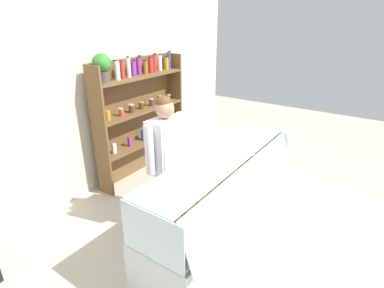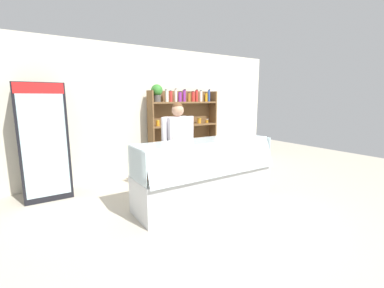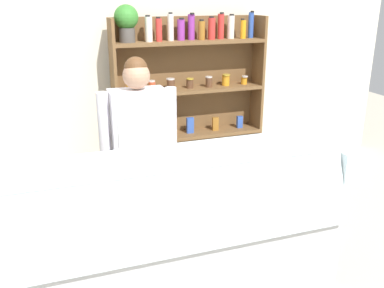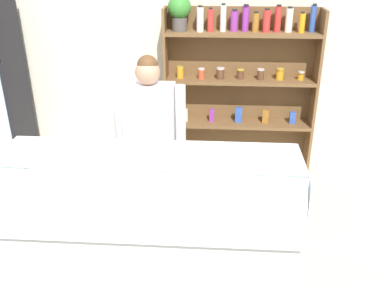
{
  "view_description": "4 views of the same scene",
  "coord_description": "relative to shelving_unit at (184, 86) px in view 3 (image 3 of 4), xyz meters",
  "views": [
    {
      "loc": [
        -2.36,
        -1.32,
        2.31
      ],
      "look_at": [
        0.36,
        0.56,
        0.92
      ],
      "focal_mm": 28.0,
      "sensor_mm": 36.0,
      "label": 1
    },
    {
      "loc": [
        -2.2,
        -3.13,
        1.64
      ],
      "look_at": [
        0.14,
        0.45,
        0.87
      ],
      "focal_mm": 24.0,
      "sensor_mm": 36.0,
      "label": 2
    },
    {
      "loc": [
        -0.68,
        -2.49,
        2.01
      ],
      "look_at": [
        0.4,
        0.59,
        0.86
      ],
      "focal_mm": 40.0,
      "sensor_mm": 36.0,
      "label": 3
    },
    {
      "loc": [
        0.56,
        -2.72,
        2.4
      ],
      "look_at": [
        0.35,
        0.46,
        0.89
      ],
      "focal_mm": 40.0,
      "sensor_mm": 36.0,
      "label": 4
    }
  ],
  "objects": [
    {
      "name": "ground_plane",
      "position": [
        -0.73,
        -1.82,
        -1.08
      ],
      "size": [
        12.0,
        12.0,
        0.0
      ],
      "primitive_type": "plane",
      "color": "beige"
    },
    {
      "name": "back_wall",
      "position": [
        -0.73,
        0.26,
        0.27
      ],
      "size": [
        6.8,
        0.1,
        2.7
      ],
      "primitive_type": "cube",
      "color": "silver",
      "rests_on": "ground"
    },
    {
      "name": "shelving_unit",
      "position": [
        0.0,
        0.0,
        0.0
      ],
      "size": [
        1.64,
        0.29,
        1.92
      ],
      "color": "brown",
      "rests_on": "ground"
    },
    {
      "name": "deli_display_case",
      "position": [
        -0.67,
        -1.85,
        -0.77
      ],
      "size": [
        2.23,
        0.73,
        1.01
      ],
      "color": "silver",
      "rests_on": "ground"
    },
    {
      "name": "shop_clerk",
      "position": [
        -0.76,
        -1.18,
        -0.15
      ],
      "size": [
        0.62,
        0.25,
        1.58
      ],
      "color": "#4C4233",
      "rests_on": "ground"
    }
  ]
}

